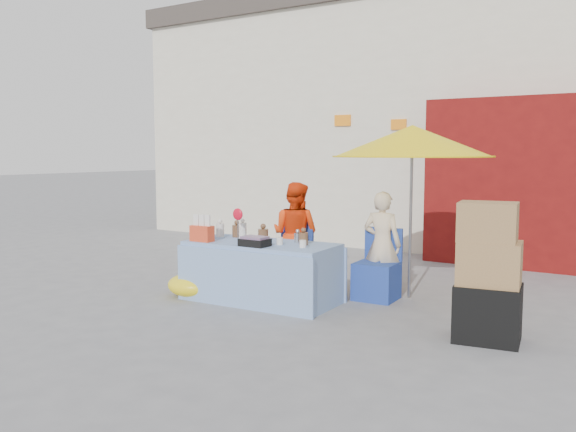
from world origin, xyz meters
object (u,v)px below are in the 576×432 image
Objects in this scene: umbrella at (412,142)px; box_stack at (488,278)px; market_table at (261,271)px; chair_left at (290,268)px; vendor_beige at (382,244)px; chair_right at (377,278)px; vendor_orange at (295,234)px.

box_stack is (1.25, -1.23, -1.29)m from umbrella.
umbrella is at bearing 35.68° from market_table.
umbrella is (1.42, 1.12, 1.53)m from market_table.
chair_left is at bearing 161.29° from box_stack.
market_table is 0.85m from chair_left.
chair_left is 1.32m from vendor_beige.
chair_left is at bearing 3.00° from vendor_beige.
vendor_beige is at bearing 86.51° from chair_right.
chair_right is at bearing 170.74° from vendor_orange.
chair_right is 0.41× the size of umbrella.
chair_right is at bearing 34.16° from market_table.
umbrella is (1.55, 0.15, 1.20)m from vendor_orange.
box_stack is at bearing 155.74° from vendor_orange.
umbrella reaches higher than box_stack.
vendor_orange is at bearing 158.86° from box_stack.
vendor_orange is at bearing 86.51° from chair_left.
umbrella reaches higher than market_table.
vendor_orange is (-0.13, 0.97, 0.33)m from market_table.
market_table is at bearing 94.27° from vendor_orange.
vendor_orange reaches higher than vendor_beige.
chair_right is (1.25, 0.00, 0.00)m from chair_left.
vendor_beige is (1.25, 0.13, 0.39)m from chair_left.
chair_left is 1.00× the size of chair_right.
vendor_beige is (1.12, 0.97, 0.29)m from market_table.
vendor_orange is 1.97m from umbrella.
vendor_orange is 1.05× the size of box_stack.
chair_right is at bearing 86.51° from vendor_beige.
vendor_beige is 0.62× the size of umbrella.
chair_left is 0.65× the size of box_stack.
chair_left is (-0.13, 0.84, -0.11)m from market_table.
chair_left is at bearing 176.88° from chair_right.
box_stack reaches higher than vendor_beige.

